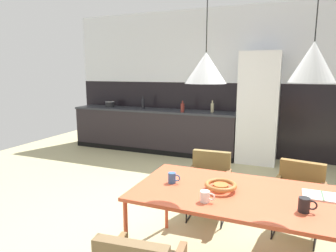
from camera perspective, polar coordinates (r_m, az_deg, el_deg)
The scene contains 19 objects.
ground_plane at distance 3.61m, azimuth 4.20°, elevation -18.02°, with size 9.71×9.71×0.00m, color tan.
back_wall_splashback_dark at distance 6.29m, azimuth 13.17°, elevation 1.25°, with size 7.47×0.12×1.49m, color black.
back_wall_panel_upper at distance 6.24m, azimuth 13.75°, elevation 14.92°, with size 7.47×0.12×1.49m, color silver.
kitchen_counter at distance 6.51m, azimuth -2.93°, elevation -0.76°, with size 3.68×0.63×0.92m.
refrigerator_column at distance 5.84m, azimuth 17.02°, elevation 3.30°, with size 0.72×0.60×2.08m, color silver.
dining_table at distance 2.60m, azimuth 15.39°, elevation -13.27°, with size 1.93×0.95×0.73m.
armchair_near_window at distance 3.47m, azimuth 24.00°, elevation -11.02°, with size 0.55×0.54×0.77m.
armchair_far_side at distance 3.59m, azimuth 7.94°, elevation -9.60°, with size 0.51×0.49×0.77m.
fruit_bowl at distance 2.59m, azimuth 10.12°, elevation -11.25°, with size 0.27×0.27×0.07m.
open_book at distance 2.74m, azimuth 27.63°, elevation -11.90°, with size 0.30×0.21×0.02m.
mug_dark_espresso at distance 2.36m, azimuth 7.22°, elevation -13.32°, with size 0.12×0.08×0.09m.
mug_white_ceramic at distance 2.40m, azimuth 24.85°, elevation -13.62°, with size 0.13×0.08×0.11m.
mug_glass_clear at distance 2.71m, azimuth 0.85°, elevation -9.95°, with size 0.12×0.07×0.10m.
cooking_pot at distance 7.00m, azimuth -11.13°, elevation 4.15°, with size 0.21×0.21×0.15m.
bottle_vinegar_dark at distance 6.02m, azimuth 8.53°, elevation 3.55°, with size 0.06×0.06×0.24m.
bottle_spice_small at distance 5.96m, azimuth 2.80°, elevation 3.56°, with size 0.08×0.08×0.23m.
bottle_oil_tall at distance 6.50m, azimuth -4.84°, elevation 4.33°, with size 0.07×0.07×0.28m.
pendant_lamp_over_table_near at distance 2.43m, azimuth 7.32°, elevation 11.05°, with size 0.34×0.34×1.31m.
pendant_lamp_over_table_far at distance 2.34m, azimuth 26.16°, elevation 11.02°, with size 0.31×0.31×1.30m.
Camera 1 is at (0.97, -3.03, 1.71)m, focal length 31.63 mm.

